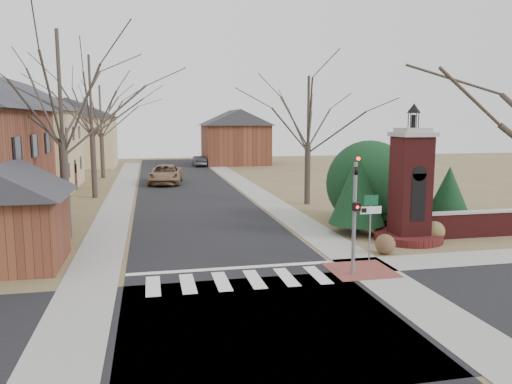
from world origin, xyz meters
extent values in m
plane|color=brown|center=(0.00, 0.00, 0.00)|extent=(120.00, 120.00, 0.00)
cube|color=black|center=(0.00, 22.00, 0.01)|extent=(8.00, 70.00, 0.01)
cube|color=black|center=(0.00, -3.00, 0.01)|extent=(120.00, 8.00, 0.01)
cube|color=silver|center=(0.00, 0.80, 0.01)|extent=(8.00, 2.20, 0.02)
cube|color=silver|center=(0.00, 2.30, 0.01)|extent=(8.00, 0.35, 0.02)
cube|color=gray|center=(5.20, 22.00, 0.01)|extent=(2.00, 60.00, 0.02)
cube|color=gray|center=(-5.20, 22.00, 0.01)|extent=(2.00, 60.00, 0.02)
cube|color=brown|center=(4.80, 1.00, 0.01)|extent=(2.40, 2.40, 0.02)
cylinder|color=slate|center=(4.30, 0.60, 2.10)|extent=(0.14, 0.14, 4.20)
imported|color=black|center=(4.30, 0.60, 4.05)|extent=(0.15, 0.18, 0.90)
sphere|color=#FF0C05|center=(4.30, 0.38, 4.35)|extent=(0.14, 0.14, 0.14)
cube|color=black|center=(4.30, 0.42, 2.60)|extent=(0.28, 0.16, 0.30)
sphere|color=#FF0C05|center=(4.30, 0.33, 2.60)|extent=(0.11, 0.11, 0.11)
cylinder|color=slate|center=(5.60, 2.00, 1.30)|extent=(0.06, 0.06, 2.60)
cube|color=silver|center=(5.60, 1.98, 2.15)|extent=(0.90, 0.03, 0.30)
cube|color=black|center=(5.30, 1.97, 2.15)|extent=(0.22, 0.02, 0.18)
cube|color=#104C2B|center=(5.60, 1.98, 2.55)|extent=(0.60, 0.03, 0.40)
cylinder|color=#4E1717|center=(9.00, 5.00, 0.18)|extent=(3.20, 3.20, 0.36)
cube|color=#4E1717|center=(9.00, 5.00, 2.50)|extent=(1.50, 1.50, 5.00)
cube|color=black|center=(9.00, 4.28, 2.20)|extent=(0.70, 0.10, 2.20)
cube|color=gray|center=(9.00, 5.00, 5.05)|extent=(1.70, 1.70, 0.20)
cube|color=gray|center=(9.00, 5.00, 5.25)|extent=(1.30, 1.30, 0.20)
cylinder|color=black|center=(9.00, 5.00, 5.65)|extent=(0.20, 0.20, 0.60)
cone|color=black|center=(9.00, 5.00, 6.25)|extent=(0.64, 0.64, 0.45)
cube|color=#4E1717|center=(13.50, 5.00, 0.60)|extent=(7.50, 0.40, 1.20)
cube|color=gray|center=(13.50, 5.00, 1.25)|extent=(7.50, 0.50, 0.10)
cube|color=#CBB187|center=(-13.50, 27.00, 3.20)|extent=(9.00, 12.00, 6.40)
cube|color=brown|center=(-8.50, 4.50, 1.40)|extent=(4.00, 4.00, 2.80)
cube|color=#CBB187|center=(-12.00, 48.00, 3.00)|extent=(10.00, 8.00, 6.00)
cube|color=#CBB187|center=(-14.80, 46.40, 6.99)|extent=(0.75, 0.75, 3.08)
cube|color=brown|center=(8.00, 48.00, 2.50)|extent=(8.00, 8.00, 5.00)
cube|color=brown|center=(5.76, 46.40, 5.90)|extent=(0.75, 0.75, 2.80)
cylinder|color=#473D33|center=(7.20, 7.00, 0.25)|extent=(0.20, 0.20, 0.50)
cone|color=black|center=(7.20, 7.00, 2.30)|extent=(2.80, 2.80, 3.60)
cylinder|color=#473D33|center=(10.50, 8.20, 0.25)|extent=(0.20, 0.20, 0.50)
cone|color=black|center=(10.50, 8.20, 2.60)|extent=(3.40, 3.40, 4.20)
cylinder|color=#473D33|center=(12.50, 7.20, 0.25)|extent=(0.20, 0.20, 0.50)
cone|color=black|center=(12.50, 7.20, 1.90)|extent=(2.40, 2.40, 2.80)
sphere|color=black|center=(9.00, 9.50, 2.40)|extent=(4.80, 4.80, 4.80)
cylinder|color=#473D33|center=(-7.00, 9.00, 2.42)|extent=(0.40, 0.40, 4.83)
cylinder|color=#473D33|center=(-7.00, 22.00, 2.52)|extent=(0.40, 0.40, 5.04)
cylinder|color=#473D33|center=(-7.50, 35.00, 2.21)|extent=(0.40, 0.40, 4.41)
cylinder|color=#473D33|center=(7.50, 16.00, 2.10)|extent=(0.40, 0.40, 4.20)
imported|color=#876649|center=(-1.60, 29.21, 0.84)|extent=(3.46, 6.33, 1.68)
imported|color=#2B2D32|center=(3.04, 45.52, 0.65)|extent=(1.54, 3.98, 1.29)
sphere|color=brown|center=(6.80, 3.00, 0.43)|extent=(0.87, 0.87, 0.87)
sphere|color=brown|center=(10.13, 4.60, 0.49)|extent=(0.97, 0.97, 0.97)
camera|label=1|loc=(-3.00, -16.20, 5.73)|focal=35.00mm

